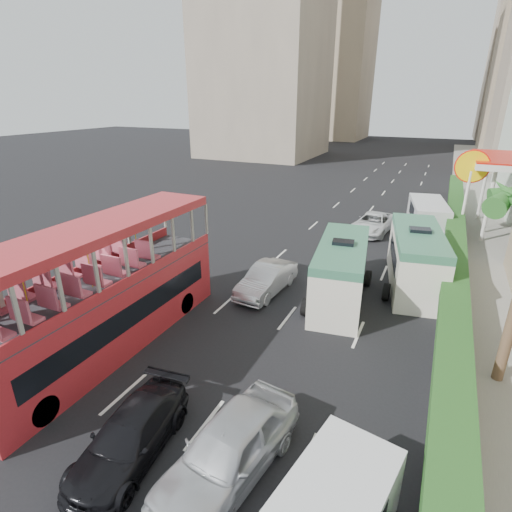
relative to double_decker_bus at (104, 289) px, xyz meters
The scene contains 13 objects.
ground_plane 6.51m from the double_decker_bus, ahead, with size 200.00×200.00×0.00m, color black.
double_decker_bus is the anchor object (origin of this frame).
car_silver_lane_a 8.29m from the double_decker_bus, 62.09° to the left, with size 1.52×4.36×1.44m, color silver.
car_silver_lane_b 8.15m from the double_decker_bus, 23.86° to the right, with size 1.95×4.85×1.65m, color silver.
car_black 6.28m from the double_decker_bus, 41.09° to the right, with size 1.79×4.39×1.28m, color black.
van_asset 20.56m from the double_decker_bus, 70.34° to the left, with size 2.31×5.01×1.39m, color silver.
minibus_near 10.69m from the double_decker_bus, 47.07° to the left, with size 2.19×6.56×2.91m, color silver.
minibus_far 15.12m from the double_decker_bus, 46.59° to the left, with size 2.26×6.78×3.01m, color silver.
panel_van_far 23.49m from the double_decker_bus, 63.71° to the left, with size 2.27×5.67×2.27m, color silver.
sidewalk 29.26m from the double_decker_bus, 59.04° to the left, with size 6.00×120.00×0.18m, color #99968C.
kerb_wall 18.66m from the double_decker_bus, 48.93° to the left, with size 0.30×44.00×1.00m, color silver.
hedge 18.60m from the double_decker_bus, 48.93° to the left, with size 1.10×44.00×0.70m, color #2D6626.
tower_left_b 93.68m from the double_decker_bus, 100.08° to the left, with size 16.00×16.00×46.00m, color tan.
Camera 1 is at (5.01, -9.86, 9.30)m, focal length 28.00 mm.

